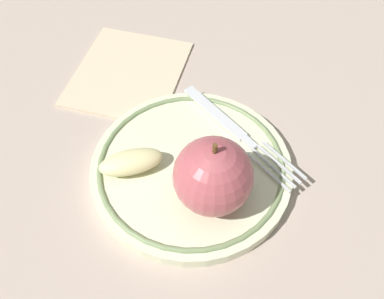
{
  "coord_description": "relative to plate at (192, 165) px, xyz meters",
  "views": [
    {
      "loc": [
        -0.25,
        -0.05,
        0.38
      ],
      "look_at": [
        0.0,
        0.02,
        0.04
      ],
      "focal_mm": 40.0,
      "sensor_mm": 36.0,
      "label": 1
    }
  ],
  "objects": [
    {
      "name": "plate",
      "position": [
        0.0,
        0.0,
        0.0
      ],
      "size": [
        0.21,
        0.21,
        0.02
      ],
      "color": "beige",
      "rests_on": "ground_plane"
    },
    {
      "name": "fork",
      "position": [
        0.05,
        -0.04,
        0.01
      ],
      "size": [
        0.12,
        0.15,
        0.0
      ],
      "rotation": [
        0.0,
        0.0,
        4.09
      ],
      "color": "silver",
      "rests_on": "plate"
    },
    {
      "name": "napkin_folded",
      "position": [
        0.12,
        0.12,
        -0.01
      ],
      "size": [
        0.16,
        0.13,
        0.01
      ],
      "primitive_type": "cube",
      "rotation": [
        0.0,
        0.0,
        -0.0
      ],
      "color": "beige",
      "rests_on": "ground_plane"
    },
    {
      "name": "ground_plane",
      "position": [
        -0.0,
        -0.02,
        -0.01
      ],
      "size": [
        2.0,
        2.0,
        0.0
      ],
      "primitive_type": "plane",
      "color": "#B7A293"
    },
    {
      "name": "apple_red_whole",
      "position": [
        -0.04,
        -0.03,
        0.05
      ],
      "size": [
        0.08,
        0.08,
        0.08
      ],
      "color": "#B45259",
      "rests_on": "plate"
    },
    {
      "name": "apple_slice_front",
      "position": [
        -0.02,
        0.06,
        0.02
      ],
      "size": [
        0.06,
        0.07,
        0.02
      ],
      "primitive_type": "ellipsoid",
      "rotation": [
        0.0,
        0.0,
        2.11
      ],
      "color": "beige",
      "rests_on": "plate"
    }
  ]
}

